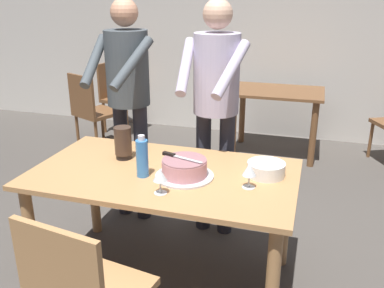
{
  "coord_description": "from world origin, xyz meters",
  "views": [
    {
      "loc": [
        0.82,
        -2.11,
        1.76
      ],
      "look_at": [
        0.14,
        0.12,
        0.9
      ],
      "focal_mm": 38.77,
      "sensor_mm": 36.0,
      "label": 1
    }
  ],
  "objects_px": {
    "cake_on_platter": "(184,169)",
    "water_bottle": "(142,158)",
    "cake_knife": "(174,156)",
    "person_standing_beside": "(128,88)",
    "main_dining_table": "(164,188)",
    "wine_glass_near": "(249,170)",
    "plate_stack": "(266,169)",
    "wine_glass_far": "(160,176)",
    "background_chair_2": "(118,94)",
    "hurricane_lamp": "(123,143)",
    "background_table": "(276,104)",
    "background_chair_1": "(92,109)",
    "person_cutting_cake": "(216,95)"
  },
  "relations": [
    {
      "from": "background_chair_2",
      "to": "background_chair_1",
      "type": "bearing_deg",
      "value": -85.79
    },
    {
      "from": "wine_glass_near",
      "to": "background_chair_2",
      "type": "bearing_deg",
      "value": 128.21
    },
    {
      "from": "cake_knife",
      "to": "person_standing_beside",
      "type": "relative_size",
      "value": 0.15
    },
    {
      "from": "cake_on_platter",
      "to": "background_chair_2",
      "type": "xyz_separation_m",
      "value": [
        -1.81,
        2.75,
        -0.31
      ]
    },
    {
      "from": "water_bottle",
      "to": "person_standing_beside",
      "type": "bearing_deg",
      "value": 119.78
    },
    {
      "from": "wine_glass_far",
      "to": "background_chair_1",
      "type": "bearing_deg",
      "value": 127.38
    },
    {
      "from": "person_standing_beside",
      "to": "wine_glass_near",
      "type": "bearing_deg",
      "value": -35.23
    },
    {
      "from": "cake_knife",
      "to": "water_bottle",
      "type": "relative_size",
      "value": 1.06
    },
    {
      "from": "wine_glass_far",
      "to": "background_table",
      "type": "height_order",
      "value": "wine_glass_far"
    },
    {
      "from": "cake_on_platter",
      "to": "wine_glass_far",
      "type": "relative_size",
      "value": 2.36
    },
    {
      "from": "background_chair_1",
      "to": "person_standing_beside",
      "type": "bearing_deg",
      "value": -49.73
    },
    {
      "from": "hurricane_lamp",
      "to": "background_chair_1",
      "type": "relative_size",
      "value": 0.23
    },
    {
      "from": "wine_glass_near",
      "to": "cake_knife",
      "type": "bearing_deg",
      "value": 173.29
    },
    {
      "from": "water_bottle",
      "to": "person_standing_beside",
      "type": "height_order",
      "value": "person_standing_beside"
    },
    {
      "from": "main_dining_table",
      "to": "background_chair_2",
      "type": "bearing_deg",
      "value": 121.57
    },
    {
      "from": "wine_glass_near",
      "to": "background_table",
      "type": "distance_m",
      "value": 2.53
    },
    {
      "from": "cake_on_platter",
      "to": "water_bottle",
      "type": "height_order",
      "value": "water_bottle"
    },
    {
      "from": "background_chair_2",
      "to": "wine_glass_far",
      "type": "bearing_deg",
      "value": -59.57
    },
    {
      "from": "cake_knife",
      "to": "background_chair_1",
      "type": "xyz_separation_m",
      "value": [
        -1.69,
        1.96,
        -0.37
      ]
    },
    {
      "from": "background_table",
      "to": "cake_knife",
      "type": "bearing_deg",
      "value": -97.91
    },
    {
      "from": "wine_glass_near",
      "to": "main_dining_table",
      "type": "bearing_deg",
      "value": 172.99
    },
    {
      "from": "hurricane_lamp",
      "to": "background_table",
      "type": "distance_m",
      "value": 2.45
    },
    {
      "from": "hurricane_lamp",
      "to": "background_chair_2",
      "type": "height_order",
      "value": "hurricane_lamp"
    },
    {
      "from": "cake_knife",
      "to": "background_chair_2",
      "type": "height_order",
      "value": "background_chair_2"
    },
    {
      "from": "water_bottle",
      "to": "background_table",
      "type": "xyz_separation_m",
      "value": [
        0.51,
        2.54,
        -0.29
      ]
    },
    {
      "from": "cake_on_platter",
      "to": "wine_glass_far",
      "type": "height_order",
      "value": "wine_glass_far"
    },
    {
      "from": "main_dining_table",
      "to": "background_chair_2",
      "type": "relative_size",
      "value": 1.74
    },
    {
      "from": "plate_stack",
      "to": "person_standing_beside",
      "type": "bearing_deg",
      "value": 153.69
    },
    {
      "from": "cake_knife",
      "to": "person_cutting_cake",
      "type": "distance_m",
      "value": 0.7
    },
    {
      "from": "background_table",
      "to": "wine_glass_far",
      "type": "bearing_deg",
      "value": -96.95
    },
    {
      "from": "main_dining_table",
      "to": "hurricane_lamp",
      "type": "relative_size",
      "value": 7.47
    },
    {
      "from": "cake_knife",
      "to": "plate_stack",
      "type": "bearing_deg",
      "value": 14.82
    },
    {
      "from": "background_chair_1",
      "to": "plate_stack",
      "type": "bearing_deg",
      "value": -39.7
    },
    {
      "from": "main_dining_table",
      "to": "cake_on_platter",
      "type": "distance_m",
      "value": 0.22
    },
    {
      "from": "cake_knife",
      "to": "wine_glass_far",
      "type": "bearing_deg",
      "value": -87.62
    },
    {
      "from": "cake_on_platter",
      "to": "cake_knife",
      "type": "xyz_separation_m",
      "value": [
        -0.07,
        0.02,
        0.06
      ]
    },
    {
      "from": "wine_glass_far",
      "to": "plate_stack",
      "type": "bearing_deg",
      "value": 37.82
    },
    {
      "from": "main_dining_table",
      "to": "cake_knife",
      "type": "xyz_separation_m",
      "value": [
        0.07,
        -0.01,
        0.23
      ]
    },
    {
      "from": "cake_knife",
      "to": "hurricane_lamp",
      "type": "height_order",
      "value": "hurricane_lamp"
    },
    {
      "from": "background_table",
      "to": "background_chair_1",
      "type": "height_order",
      "value": "background_chair_1"
    },
    {
      "from": "cake_on_platter",
      "to": "wine_glass_near",
      "type": "bearing_deg",
      "value": -4.73
    },
    {
      "from": "main_dining_table",
      "to": "cake_on_platter",
      "type": "height_order",
      "value": "cake_on_platter"
    },
    {
      "from": "background_table",
      "to": "background_chair_2",
      "type": "height_order",
      "value": "background_chair_2"
    },
    {
      "from": "wine_glass_far",
      "to": "cake_knife",
      "type": "bearing_deg",
      "value": 92.38
    },
    {
      "from": "plate_stack",
      "to": "person_standing_beside",
      "type": "distance_m",
      "value": 1.29
    },
    {
      "from": "background_table",
      "to": "background_chair_1",
      "type": "relative_size",
      "value": 1.11
    },
    {
      "from": "cake_on_platter",
      "to": "background_table",
      "type": "distance_m",
      "value": 2.51
    },
    {
      "from": "wine_glass_far",
      "to": "background_chair_2",
      "type": "bearing_deg",
      "value": 120.43
    },
    {
      "from": "person_cutting_cake",
      "to": "background_table",
      "type": "xyz_separation_m",
      "value": [
        0.26,
        1.8,
        -0.5
      ]
    },
    {
      "from": "cake_on_platter",
      "to": "water_bottle",
      "type": "relative_size",
      "value": 1.36
    }
  ]
}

